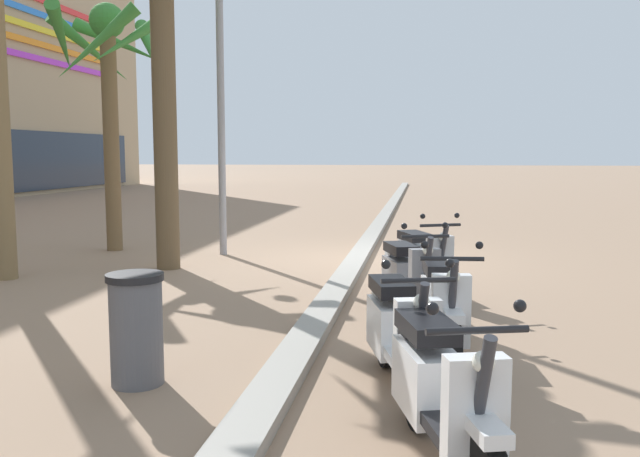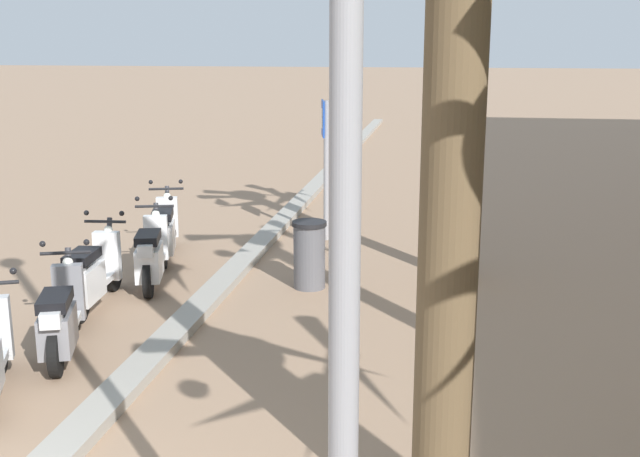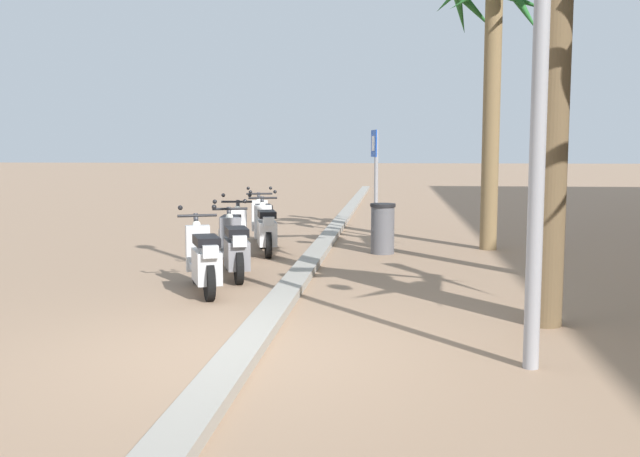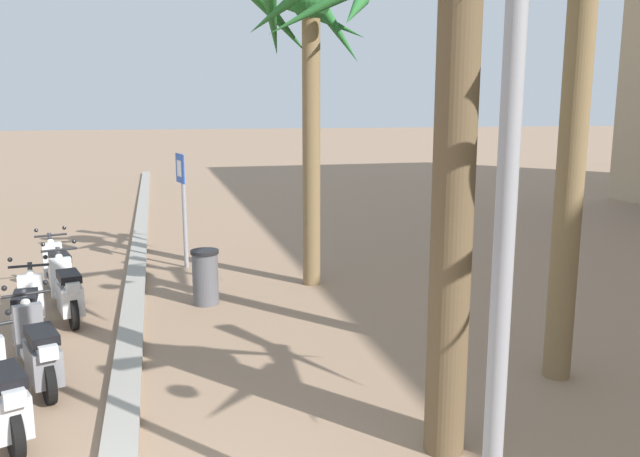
{
  "view_description": "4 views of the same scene",
  "coord_description": "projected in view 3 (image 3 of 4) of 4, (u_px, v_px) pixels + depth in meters",
  "views": [
    {
      "loc": [
        -11.98,
        -1.15,
        1.95
      ],
      "look_at": [
        -3.44,
        0.19,
        0.96
      ],
      "focal_mm": 37.16,
      "sensor_mm": 36.0,
      "label": 1
    },
    {
      "loc": [
        3.52,
        3.11,
        3.37
      ],
      "look_at": [
        -5.87,
        1.54,
        1.09
      ],
      "focal_mm": 44.17,
      "sensor_mm": 36.0,
      "label": 2
    },
    {
      "loc": [
        6.75,
        1.43,
        1.96
      ],
      "look_at": [
        -2.87,
        0.44,
        0.9
      ],
      "focal_mm": 40.52,
      "sensor_mm": 36.0,
      "label": 3
    },
    {
      "loc": [
        3.94,
        0.48,
        3.33
      ],
      "look_at": [
        -6.05,
        3.05,
        1.38
      ],
      "focal_mm": 36.04,
      "sensor_mm": 36.0,
      "label": 4
    }
  ],
  "objects": [
    {
      "name": "ground_plane",
      "position": [
        245.0,
        352.0,
        7.03
      ],
      "size": [
        200.0,
        200.0,
        0.0
      ],
      "primitive_type": "plane",
      "color": "#93755B"
    },
    {
      "name": "curb_strip",
      "position": [
        247.0,
        346.0,
        7.02
      ],
      "size": [
        60.0,
        0.36,
        0.12
      ],
      "primitive_type": "cube",
      "color": "gray",
      "rests_on": "ground"
    },
    {
      "name": "scooter_white_last_in_row",
      "position": [
        262.0,
        223.0,
        14.91
      ],
      "size": [
        1.78,
        0.77,
        1.17
      ],
      "color": "black",
      "rests_on": "ground"
    },
    {
      "name": "scooter_white_lead_nearest",
      "position": [
        266.0,
        230.0,
        13.54
      ],
      "size": [
        1.79,
        0.75,
        1.17
      ],
      "color": "black",
      "rests_on": "ground"
    },
    {
      "name": "scooter_white_gap_after_mid",
      "position": [
        233.0,
        237.0,
        12.54
      ],
      "size": [
        1.8,
        0.56,
        1.17
      ],
      "color": "black",
      "rests_on": "ground"
    },
    {
      "name": "scooter_grey_mid_centre",
      "position": [
        235.0,
        250.0,
        10.98
      ],
      "size": [
        1.74,
        0.82,
        1.17
      ],
      "color": "black",
      "rests_on": "ground"
    },
    {
      "name": "scooter_silver_far_back",
      "position": [
        204.0,
        261.0,
        9.82
      ],
      "size": [
        1.69,
        0.88,
        1.17
      ],
      "color": "black",
      "rests_on": "ground"
    },
    {
      "name": "crossing_sign",
      "position": [
        375.0,
        170.0,
        16.21
      ],
      "size": [
        0.59,
        0.18,
        2.4
      ],
      "color": "#939399",
      "rests_on": "ground"
    },
    {
      "name": "palm_tree_mid_walkway",
      "position": [
        493.0,
        29.0,
        13.79
      ],
      "size": [
        2.42,
        2.43,
        5.57
      ],
      "color": "olive",
      "rests_on": "ground"
    },
    {
      "name": "litter_bin",
      "position": [
        383.0,
        228.0,
        13.62
      ],
      "size": [
        0.48,
        0.48,
        0.95
      ],
      "color": "#56565B",
      "rests_on": "ground"
    }
  ]
}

